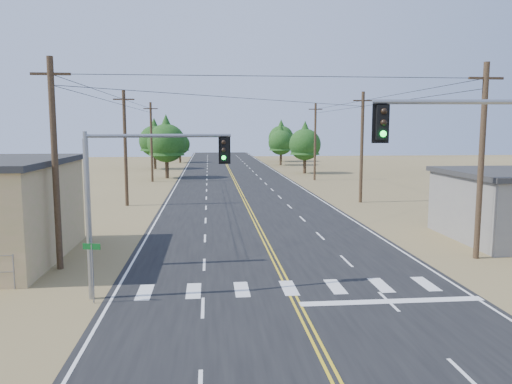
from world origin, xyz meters
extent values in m
plane|color=#917D4E|center=(0.00, 0.00, 0.00)|extent=(220.00, 220.00, 0.00)
cube|color=black|center=(0.00, 30.00, 0.01)|extent=(15.00, 200.00, 0.02)
cylinder|color=gray|center=(-11.50, 9.00, 0.75)|extent=(0.06, 0.06, 1.50)
cylinder|color=#4C3826|center=(-10.50, 12.00, 5.00)|extent=(0.30, 0.30, 10.00)
cube|color=#4C3826|center=(-10.50, 12.00, 9.20)|extent=(1.80, 0.12, 0.12)
cylinder|color=#4C3826|center=(-10.50, 32.00, 5.00)|extent=(0.30, 0.30, 10.00)
cube|color=#4C3826|center=(-10.50, 32.00, 9.20)|extent=(1.80, 0.12, 0.12)
cylinder|color=#4C3826|center=(-10.50, 52.00, 5.00)|extent=(0.30, 0.30, 10.00)
cube|color=#4C3826|center=(-10.50, 52.00, 9.20)|extent=(1.80, 0.12, 0.12)
cylinder|color=#4C3826|center=(10.50, 12.00, 5.00)|extent=(0.30, 0.30, 10.00)
cube|color=#4C3826|center=(10.50, 12.00, 9.20)|extent=(1.80, 0.12, 0.12)
cylinder|color=#4C3826|center=(10.50, 32.00, 5.00)|extent=(0.30, 0.30, 10.00)
cube|color=#4C3826|center=(10.50, 32.00, 9.20)|extent=(1.80, 0.12, 0.12)
cylinder|color=#4C3826|center=(10.50, 52.00, 5.00)|extent=(0.30, 0.30, 10.00)
cube|color=#4C3826|center=(10.50, 52.00, 9.20)|extent=(1.80, 0.12, 0.12)
cylinder|color=gray|center=(-8.00, 7.48, 3.17)|extent=(0.22, 0.22, 6.33)
cylinder|color=gray|center=(-8.00, 7.48, 6.33)|extent=(0.16, 0.16, 0.54)
cylinder|color=gray|center=(-5.20, 8.03, 6.42)|extent=(5.63, 1.25, 0.14)
cube|color=black|center=(-2.67, 8.53, 5.84)|extent=(0.36, 0.33, 1.00)
sphere|color=black|center=(-2.70, 8.37, 6.15)|extent=(0.18, 0.18, 0.18)
sphere|color=black|center=(-2.70, 8.37, 5.84)|extent=(0.18, 0.18, 0.18)
sphere|color=#0CE533|center=(-2.70, 8.37, 5.52)|extent=(0.18, 0.18, 0.18)
cylinder|color=gray|center=(5.11, 4.23, 7.60)|extent=(5.80, 0.64, 0.17)
cube|color=black|center=(2.54, 4.44, 6.91)|extent=(0.40, 0.35, 1.18)
sphere|color=black|center=(2.55, 4.25, 7.28)|extent=(0.21, 0.21, 0.21)
sphere|color=black|center=(2.55, 4.25, 6.91)|extent=(0.21, 0.21, 0.21)
sphere|color=#0CE533|center=(2.55, 4.25, 6.53)|extent=(0.21, 0.21, 0.21)
cylinder|color=gray|center=(-7.80, 6.94, 1.17)|extent=(0.06, 0.06, 2.34)
cube|color=#0C591D|center=(-7.80, 6.94, 2.24)|extent=(0.69, 0.18, 0.23)
cylinder|color=#3F2D1E|center=(-9.00, 56.41, 1.56)|extent=(0.50, 0.50, 3.12)
cone|color=#1A4313|center=(-9.00, 56.41, 5.90)|extent=(4.86, 4.86, 5.55)
sphere|color=#1A4313|center=(-9.00, 56.41, 4.77)|extent=(5.20, 5.20, 5.20)
cylinder|color=#3F2D1E|center=(-12.27, 72.30, 1.53)|extent=(0.47, 0.47, 3.07)
cone|color=#1A4313|center=(-12.27, 72.30, 5.79)|extent=(4.77, 4.77, 5.45)
sphere|color=#1A4313|center=(-12.27, 72.30, 4.68)|extent=(5.11, 5.11, 5.11)
cylinder|color=#3F2D1E|center=(-9.00, 88.08, 1.19)|extent=(0.43, 0.43, 2.38)
cone|color=#1A4313|center=(-9.00, 88.08, 4.49)|extent=(3.70, 3.70, 4.23)
sphere|color=#1A4313|center=(-9.00, 88.08, 3.63)|extent=(3.96, 3.96, 3.96)
cylinder|color=#3F2D1E|center=(11.08, 61.88, 1.42)|extent=(0.47, 0.47, 2.85)
cone|color=#1A4313|center=(11.08, 61.88, 5.38)|extent=(4.43, 4.43, 5.06)
sphere|color=#1A4313|center=(11.08, 61.88, 4.35)|extent=(4.74, 4.74, 4.74)
cylinder|color=#3F2D1E|center=(9.90, 78.99, 1.37)|extent=(0.40, 0.40, 2.75)
cone|color=#1A4313|center=(9.90, 78.99, 5.19)|extent=(4.27, 4.27, 4.88)
sphere|color=#1A4313|center=(9.90, 78.99, 4.20)|extent=(4.58, 4.58, 4.58)
cylinder|color=#3F2D1E|center=(11.47, 89.48, 1.55)|extent=(0.46, 0.46, 3.11)
cone|color=#1A4313|center=(11.47, 89.48, 5.87)|extent=(4.83, 4.83, 5.52)
sphere|color=#1A4313|center=(11.47, 89.48, 4.75)|extent=(5.18, 5.18, 5.18)
camera|label=1|loc=(-3.31, -12.15, 6.70)|focal=35.00mm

